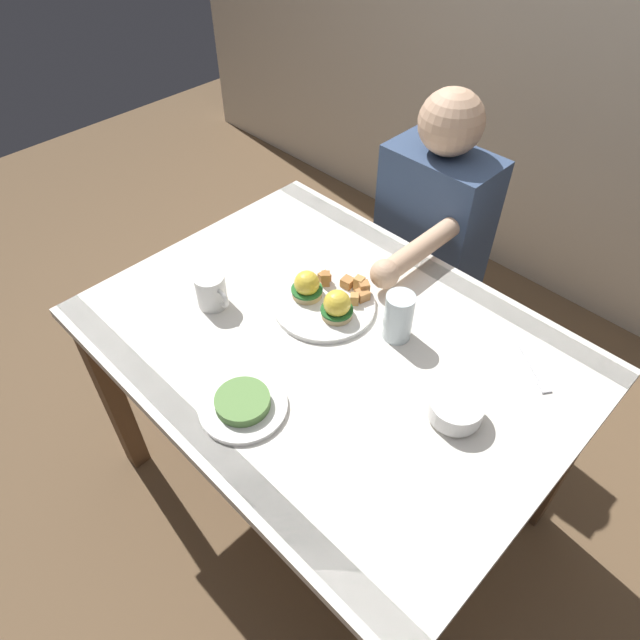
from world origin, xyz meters
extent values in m
plane|color=brown|center=(0.00, 0.00, 0.00)|extent=(6.00, 6.00, 0.00)
cube|color=white|center=(0.00, 0.00, 0.73)|extent=(1.20, 0.90, 0.03)
cube|color=#3F7F51|center=(0.00, -0.40, 0.74)|extent=(1.20, 0.06, 0.00)
cube|color=#3F7F51|center=(0.00, 0.40, 0.74)|extent=(1.20, 0.06, 0.00)
cube|color=brown|center=(-0.55, -0.40, 0.36)|extent=(0.06, 0.06, 0.71)
cube|color=brown|center=(-0.55, 0.40, 0.36)|extent=(0.06, 0.06, 0.71)
cube|color=brown|center=(0.55, 0.40, 0.36)|extent=(0.06, 0.06, 0.71)
cylinder|color=white|center=(-0.09, 0.07, 0.75)|extent=(0.27, 0.27, 0.01)
cylinder|color=tan|center=(-0.15, 0.06, 0.76)|extent=(0.08, 0.08, 0.02)
cylinder|color=#286B2D|center=(-0.15, 0.06, 0.78)|extent=(0.08, 0.08, 0.01)
sphere|color=yellow|center=(-0.15, 0.06, 0.80)|extent=(0.07, 0.07, 0.07)
cylinder|color=tan|center=(-0.04, 0.06, 0.76)|extent=(0.08, 0.08, 0.02)
cylinder|color=#236028|center=(-0.04, 0.06, 0.78)|extent=(0.08, 0.08, 0.01)
sphere|color=yellow|center=(-0.04, 0.06, 0.80)|extent=(0.07, 0.07, 0.07)
cube|color=#B77A42|center=(-0.09, 0.16, 0.77)|extent=(0.03, 0.03, 0.03)
cube|color=tan|center=(-0.03, 0.13, 0.77)|extent=(0.03, 0.03, 0.03)
cube|color=#AD7038|center=(-0.14, 0.13, 0.77)|extent=(0.03, 0.03, 0.04)
cube|color=#B77A42|center=(-0.04, 0.17, 0.77)|extent=(0.04, 0.04, 0.04)
cube|color=#B77A42|center=(-0.03, 0.15, 0.77)|extent=(0.04, 0.04, 0.03)
cube|color=#B77A42|center=(-0.15, 0.14, 0.77)|extent=(0.03, 0.03, 0.02)
cube|color=tan|center=(-0.06, 0.18, 0.77)|extent=(0.03, 0.03, 0.04)
cylinder|color=white|center=(0.36, 0.02, 0.74)|extent=(0.10, 0.10, 0.01)
cylinder|color=white|center=(0.36, 0.02, 0.77)|extent=(0.12, 0.12, 0.04)
cube|color=#B7E093|center=(0.37, 0.01, 0.78)|extent=(0.03, 0.03, 0.02)
cube|color=#B7E093|center=(0.34, 0.02, 0.77)|extent=(0.03, 0.03, 0.02)
cube|color=#EA6B70|center=(0.38, 0.01, 0.77)|extent=(0.04, 0.04, 0.03)
cube|color=#EA6B70|center=(0.33, 0.03, 0.77)|extent=(0.03, 0.03, 0.02)
cube|color=#F4A85B|center=(0.36, 0.03, 0.77)|extent=(0.02, 0.02, 0.02)
cube|color=#EA6B70|center=(0.35, 0.03, 0.77)|extent=(0.02, 0.02, 0.02)
cube|color=#EA6B70|center=(0.38, 0.03, 0.77)|extent=(0.04, 0.04, 0.03)
cylinder|color=white|center=(-0.31, -0.13, 0.79)|extent=(0.08, 0.08, 0.09)
cylinder|color=black|center=(-0.31, -0.13, 0.83)|extent=(0.07, 0.07, 0.01)
torus|color=white|center=(-0.27, -0.13, 0.79)|extent=(0.06, 0.01, 0.06)
cube|color=silver|center=(0.40, 0.28, 0.74)|extent=(0.10, 0.08, 0.00)
cube|color=silver|center=(0.46, 0.24, 0.74)|extent=(0.04, 0.04, 0.00)
cylinder|color=silver|center=(0.11, 0.13, 0.81)|extent=(0.07, 0.07, 0.13)
cylinder|color=silver|center=(0.11, 0.13, 0.79)|extent=(0.07, 0.07, 0.10)
cylinder|color=white|center=(0.01, -0.29, 0.75)|extent=(0.20, 0.20, 0.01)
cylinder|color=#66934C|center=(0.01, -0.29, 0.76)|extent=(0.12, 0.12, 0.02)
cylinder|color=#33333D|center=(-0.23, 0.53, 0.23)|extent=(0.11, 0.11, 0.45)
cylinder|color=#33333D|center=(-0.05, 0.53, 0.23)|extent=(0.11, 0.11, 0.45)
cube|color=#384C70|center=(-0.14, 0.63, 0.70)|extent=(0.34, 0.20, 0.50)
sphere|color=#DBAD89|center=(-0.14, 0.63, 1.04)|extent=(0.19, 0.19, 0.19)
cylinder|color=#DBAD89|center=(-0.02, 0.38, 0.80)|extent=(0.06, 0.30, 0.06)
sphere|color=#DBAD89|center=(-0.02, 0.23, 0.80)|extent=(0.08, 0.08, 0.08)
camera|label=1|loc=(0.66, -0.70, 1.78)|focal=31.67mm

